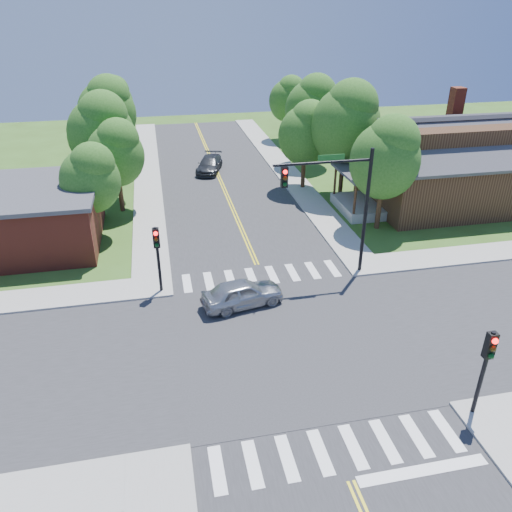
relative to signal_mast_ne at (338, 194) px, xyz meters
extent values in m
plane|color=#37571B|center=(-3.91, -5.59, -4.85)|extent=(100.00, 100.00, 0.00)
cube|color=#2D2D30|center=(-3.91, -5.59, -4.83)|extent=(10.00, 90.00, 0.04)
cube|color=#2D2D30|center=(-3.91, -5.59, -4.83)|extent=(90.00, 10.00, 0.04)
cube|color=#2D2D30|center=(-3.91, -5.59, -4.85)|extent=(10.20, 10.20, 0.06)
cube|color=#9E9B93|center=(2.19, 19.41, -4.78)|extent=(2.20, 40.00, 0.14)
cube|color=#9E9B93|center=(-10.01, 19.41, -4.78)|extent=(2.20, 40.00, 0.14)
cube|color=white|center=(-8.11, 0.61, -4.80)|extent=(0.45, 2.00, 0.01)
cube|color=white|center=(-6.91, 0.61, -4.80)|extent=(0.45, 2.00, 0.01)
cube|color=white|center=(-5.71, 0.61, -4.80)|extent=(0.45, 2.00, 0.01)
cube|color=white|center=(-4.51, 0.61, -4.80)|extent=(0.45, 2.00, 0.01)
cube|color=white|center=(-3.31, 0.61, -4.80)|extent=(0.45, 2.00, 0.01)
cube|color=white|center=(-2.11, 0.61, -4.80)|extent=(0.45, 2.00, 0.01)
cube|color=white|center=(-0.91, 0.61, -4.80)|extent=(0.45, 2.00, 0.01)
cube|color=white|center=(0.29, 0.61, -4.80)|extent=(0.45, 2.00, 0.01)
cube|color=white|center=(-8.11, -11.79, -4.80)|extent=(0.45, 2.00, 0.01)
cube|color=white|center=(-6.91, -11.79, -4.80)|extent=(0.45, 2.00, 0.01)
cube|color=white|center=(-5.71, -11.79, -4.80)|extent=(0.45, 2.00, 0.01)
cube|color=white|center=(-4.51, -11.79, -4.80)|extent=(0.45, 2.00, 0.01)
cube|color=white|center=(-3.31, -11.79, -4.80)|extent=(0.45, 2.00, 0.01)
cube|color=white|center=(-2.11, -11.79, -4.80)|extent=(0.45, 2.00, 0.01)
cube|color=white|center=(-0.91, -11.79, -4.80)|extent=(0.45, 2.00, 0.01)
cube|color=white|center=(0.29, -11.79, -4.80)|extent=(0.45, 2.00, 0.01)
cube|color=yellow|center=(-4.01, 20.66, -4.80)|extent=(0.10, 37.50, 0.01)
cube|color=yellow|center=(-3.81, 20.66, -4.80)|extent=(0.10, 37.50, 0.01)
cube|color=white|center=(-1.41, -13.19, -4.85)|extent=(4.60, 0.45, 0.09)
cylinder|color=black|center=(1.69, 0.01, -1.25)|extent=(0.20, 0.20, 7.20)
cylinder|color=black|center=(-0.91, 0.01, 1.75)|extent=(5.20, 0.14, 0.14)
cube|color=#19591E|center=(-0.51, -0.04, 2.00)|extent=(1.40, 0.04, 0.30)
cube|color=black|center=(-2.91, 0.01, 1.12)|extent=(0.34, 0.28, 1.05)
sphere|color=#FF0C0C|center=(-2.91, -0.16, 1.44)|extent=(0.22, 0.22, 0.22)
sphere|color=#3F2605|center=(-2.91, -0.16, 1.12)|extent=(0.22, 0.22, 0.22)
sphere|color=#05330F|center=(-2.91, -0.16, 0.80)|extent=(0.22, 0.22, 0.22)
cylinder|color=black|center=(1.69, -11.19, -2.95)|extent=(0.16, 0.16, 3.80)
cube|color=black|center=(1.69, -11.19, -1.63)|extent=(0.34, 0.28, 1.05)
sphere|color=#FF0C0C|center=(1.69, -11.36, -1.31)|extent=(0.22, 0.22, 0.22)
sphere|color=#3F2605|center=(1.69, -11.36, -1.63)|extent=(0.22, 0.22, 0.22)
sphere|color=#05330F|center=(1.69, -11.36, -1.95)|extent=(0.22, 0.22, 0.22)
cylinder|color=black|center=(-9.51, 0.01, -2.95)|extent=(0.16, 0.16, 3.80)
cube|color=black|center=(-9.51, 0.01, -1.63)|extent=(0.34, 0.28, 1.05)
sphere|color=#FF0C0C|center=(-9.51, -0.16, -1.31)|extent=(0.22, 0.22, 0.22)
sphere|color=#3F2605|center=(-9.51, -0.16, -1.63)|extent=(0.22, 0.22, 0.22)
sphere|color=#05330F|center=(-9.51, -0.16, -1.95)|extent=(0.22, 0.22, 0.22)
cube|color=#321C11|center=(11.29, 8.61, -2.85)|extent=(10.00, 8.00, 4.00)
cube|color=#9E9B93|center=(4.99, 8.61, -4.50)|extent=(2.60, 4.50, 0.70)
cylinder|color=#321C11|center=(3.89, 6.61, -3.25)|extent=(0.18, 0.18, 2.50)
cylinder|color=#321C11|center=(3.89, 10.61, -3.25)|extent=(0.18, 0.18, 2.50)
cube|color=#38383D|center=(4.99, 8.61, -1.90)|extent=(2.80, 4.80, 0.18)
cube|color=maroon|center=(13.79, 12.11, -1.30)|extent=(0.90, 0.90, 7.11)
cube|color=maroon|center=(-18.11, 7.61, -3.10)|extent=(10.00, 8.00, 3.50)
cube|color=#38383D|center=(-18.11, 7.61, -1.25)|extent=(10.40, 8.40, 0.25)
cylinder|color=#382314|center=(5.17, 5.50, -3.42)|extent=(0.34, 0.34, 2.86)
ellipsoid|color=#255619|center=(5.17, 5.50, -0.18)|extent=(4.52, 4.29, 4.97)
sphere|color=#255619|center=(5.47, 5.30, 1.18)|extent=(3.32, 3.32, 3.32)
cylinder|color=#382314|center=(4.90, 11.98, -3.19)|extent=(0.34, 0.34, 3.31)
ellipsoid|color=#255619|center=(4.90, 11.98, 0.56)|extent=(5.23, 4.97, 5.76)
sphere|color=#255619|center=(5.20, 11.78, 2.13)|extent=(3.84, 3.84, 3.84)
cylinder|color=#382314|center=(4.92, 20.32, -3.33)|extent=(0.34, 0.34, 3.04)
ellipsoid|color=#255619|center=(4.92, 20.32, 0.12)|extent=(4.81, 4.57, 5.29)
sphere|color=#255619|center=(5.22, 20.12, 1.56)|extent=(3.52, 3.52, 3.52)
cylinder|color=#382314|center=(5.13, 29.41, -3.58)|extent=(0.34, 0.34, 2.54)
ellipsoid|color=#255619|center=(5.13, 29.41, -0.71)|extent=(4.00, 3.80, 4.40)
sphere|color=#255619|center=(5.43, 29.21, 0.49)|extent=(2.94, 2.94, 2.94)
cylinder|color=#382314|center=(-13.27, 7.85, -3.68)|extent=(0.34, 0.34, 2.35)
ellipsoid|color=#255619|center=(-13.27, 7.85, -1.02)|extent=(3.71, 3.53, 4.08)
sphere|color=#255619|center=(-12.97, 7.65, 0.10)|extent=(2.72, 2.72, 2.72)
cylinder|color=#382314|center=(-12.89, 14.71, -3.31)|extent=(0.34, 0.34, 3.07)
ellipsoid|color=#255619|center=(-12.89, 14.71, 0.16)|extent=(4.85, 4.61, 5.34)
sphere|color=#255619|center=(-12.59, 14.51, 1.62)|extent=(3.56, 3.56, 3.56)
cylinder|color=#382314|center=(-12.88, 21.99, -3.29)|extent=(0.34, 0.34, 3.11)
ellipsoid|color=#255619|center=(-12.88, 21.99, 0.23)|extent=(4.92, 4.67, 5.41)
sphere|color=#255619|center=(-12.58, 21.79, 1.70)|extent=(3.60, 3.60, 3.60)
cylinder|color=#382314|center=(-12.96, 31.60, -3.55)|extent=(0.34, 0.34, 2.60)
ellipsoid|color=#255619|center=(-12.96, 31.60, -0.60)|extent=(4.11, 3.90, 4.52)
sphere|color=#255619|center=(-12.66, 31.40, 0.63)|extent=(3.01, 3.01, 3.01)
cylinder|color=#382314|center=(2.44, 14.08, -3.52)|extent=(0.34, 0.34, 2.66)
ellipsoid|color=#255619|center=(2.44, 14.08, -0.52)|extent=(4.19, 3.98, 4.61)
sphere|color=#255619|center=(2.74, 13.88, 0.74)|extent=(3.08, 3.08, 3.08)
cylinder|color=#382314|center=(-11.89, 12.16, -3.59)|extent=(0.34, 0.34, 2.53)
ellipsoid|color=#255619|center=(-11.89, 12.16, -0.73)|extent=(3.99, 3.79, 4.39)
sphere|color=#255619|center=(-11.59, 11.96, 0.47)|extent=(2.93, 2.93, 2.93)
imported|color=#ACAFB3|center=(-5.51, -2.11, -4.14)|extent=(3.27, 4.80, 1.42)
imported|color=#2F3235|center=(-4.52, 19.89, -4.19)|extent=(4.44, 5.60, 1.32)
camera|label=1|loc=(-9.15, -23.22, 9.22)|focal=35.00mm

